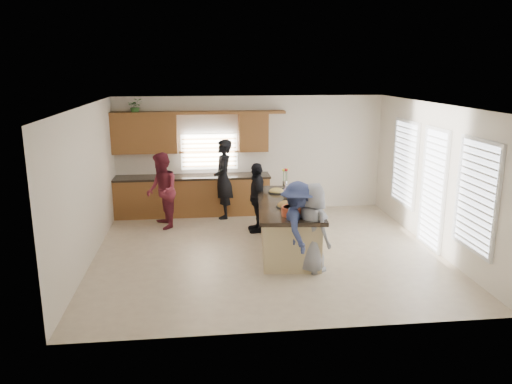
{
  "coord_description": "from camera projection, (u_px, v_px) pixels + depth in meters",
  "views": [
    {
      "loc": [
        -1.23,
        -8.98,
        3.45
      ],
      "look_at": [
        -0.19,
        0.16,
        1.15
      ],
      "focal_mm": 35.0,
      "sensor_mm": 36.0,
      "label": 1
    }
  ],
  "objects": [
    {
      "name": "platter_back",
      "position": [
        276.0,
        191.0,
        10.25
      ],
      "size": [
        0.34,
        0.34,
        0.14
      ],
      "color": "black",
      "rests_on": "island"
    },
    {
      "name": "woman_right_back",
      "position": [
        297.0,
        227.0,
        8.54
      ],
      "size": [
        0.66,
        1.07,
        1.59
      ],
      "primitive_type": "imported",
      "rotation": [
        0.0,
        0.0,
        1.5
      ],
      "color": "navy",
      "rests_on": "ground"
    },
    {
      "name": "platter_front",
      "position": [
        288.0,
        206.0,
        9.2
      ],
      "size": [
        0.42,
        0.42,
        0.17
      ],
      "color": "black",
      "rests_on": "island"
    },
    {
      "name": "woman_left_back",
      "position": [
        223.0,
        179.0,
        11.61
      ],
      "size": [
        0.46,
        0.68,
        1.85
      ],
      "primitive_type": "imported",
      "rotation": [
        0.0,
        0.0,
        -1.55
      ],
      "color": "black",
      "rests_on": "ground"
    },
    {
      "name": "back_cabinetry",
      "position": [
        190.0,
        177.0,
        11.88
      ],
      "size": [
        4.08,
        0.66,
        2.46
      ],
      "color": "brown",
      "rests_on": "ground"
    },
    {
      "name": "flower_vase",
      "position": [
        285.0,
        178.0,
        10.56
      ],
      "size": [
        0.14,
        0.14,
        0.44
      ],
      "color": "silver",
      "rests_on": "island"
    },
    {
      "name": "right_wall_glazing",
      "position": [
        434.0,
        181.0,
        9.53
      ],
      "size": [
        0.06,
        4.0,
        2.25
      ],
      "color": "white",
      "rests_on": "ground"
    },
    {
      "name": "woman_left_mid",
      "position": [
        162.0,
        191.0,
        10.88
      ],
      "size": [
        0.82,
        0.95,
        1.67
      ],
      "primitive_type": "imported",
      "rotation": [
        0.0,
        0.0,
        -1.31
      ],
      "color": "maroon",
      "rests_on": "ground"
    },
    {
      "name": "room_shell",
      "position": [
        267.0,
        154.0,
        9.17
      ],
      "size": [
        6.52,
        6.02,
        2.81
      ],
      "color": "silver",
      "rests_on": "ground"
    },
    {
      "name": "clear_cup",
      "position": [
        312.0,
        211.0,
        8.75
      ],
      "size": [
        0.08,
        0.08,
        0.11
      ],
      "primitive_type": "cylinder",
      "color": "white",
      "rests_on": "island"
    },
    {
      "name": "woman_left_front",
      "position": [
        257.0,
        197.0,
        10.65
      ],
      "size": [
        0.38,
        0.89,
        1.51
      ],
      "primitive_type": "imported",
      "rotation": [
        0.0,
        0.0,
        -1.55
      ],
      "color": "black",
      "rests_on": "ground"
    },
    {
      "name": "salad_bowl",
      "position": [
        292.0,
        211.0,
        8.66
      ],
      "size": [
        0.37,
        0.37,
        0.16
      ],
      "color": "#BF4222",
      "rests_on": "island"
    },
    {
      "name": "floor",
      "position": [
        267.0,
        251.0,
        9.63
      ],
      "size": [
        6.5,
        6.5,
        0.0
      ],
      "primitive_type": "plane",
      "color": "beige",
      "rests_on": "ground"
    },
    {
      "name": "woman_right_front",
      "position": [
        312.0,
        228.0,
        8.55
      ],
      "size": [
        0.79,
        0.91,
        1.57
      ],
      "primitive_type": "imported",
      "rotation": [
        0.0,
        0.0,
        2.04
      ],
      "color": "gray",
      "rests_on": "ground"
    },
    {
      "name": "plate_stack",
      "position": [
        288.0,
        190.0,
        10.34
      ],
      "size": [
        0.2,
        0.2,
        0.05
      ],
      "primitive_type": "cylinder",
      "color": "#9A7FB9",
      "rests_on": "island"
    },
    {
      "name": "island",
      "position": [
        288.0,
        227.0,
        9.67
      ],
      "size": [
        1.42,
        2.8,
        0.95
      ],
      "rotation": [
        0.0,
        0.0,
        -0.1
      ],
      "color": "tan",
      "rests_on": "ground"
    },
    {
      "name": "potted_plant",
      "position": [
        135.0,
        106.0,
        11.43
      ],
      "size": [
        0.38,
        0.34,
        0.37
      ],
      "primitive_type": "imported",
      "rotation": [
        0.0,
        0.0,
        0.19
      ],
      "color": "#3B732E",
      "rests_on": "back_cabinetry"
    },
    {
      "name": "platter_mid",
      "position": [
        294.0,
        198.0,
        9.76
      ],
      "size": [
        0.43,
        0.43,
        0.17
      ],
      "color": "black",
      "rests_on": "island"
    }
  ]
}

